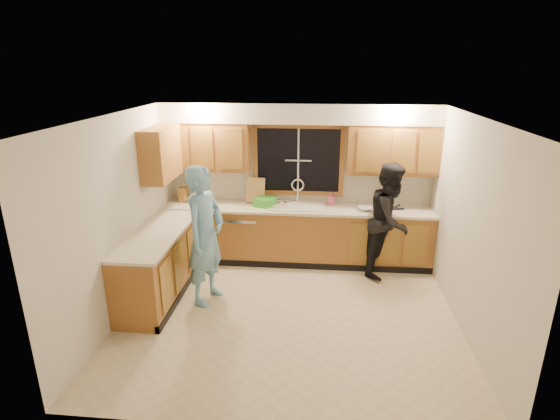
# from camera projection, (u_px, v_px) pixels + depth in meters

# --- Properties ---
(floor) EXTENTS (4.20, 4.20, 0.00)m
(floor) POSITION_uv_depth(u_px,v_px,m) (289.00, 313.00, 5.61)
(floor) COLOR beige
(floor) RESTS_ON ground
(ceiling) EXTENTS (4.20, 4.20, 0.00)m
(ceiling) POSITION_uv_depth(u_px,v_px,m) (290.00, 116.00, 4.82)
(ceiling) COLOR white
(wall_back) EXTENTS (4.20, 0.00, 4.20)m
(wall_back) POSITION_uv_depth(u_px,v_px,m) (298.00, 182.00, 7.01)
(wall_back) COLOR silver
(wall_back) RESTS_ON ground
(wall_left) EXTENTS (0.00, 3.80, 3.80)m
(wall_left) POSITION_uv_depth(u_px,v_px,m) (120.00, 217.00, 5.40)
(wall_left) COLOR silver
(wall_left) RESTS_ON ground
(wall_right) EXTENTS (0.00, 3.80, 3.80)m
(wall_right) POSITION_uv_depth(u_px,v_px,m) (471.00, 228.00, 5.03)
(wall_right) COLOR silver
(wall_right) RESTS_ON ground
(base_cabinets_back) EXTENTS (4.20, 0.60, 0.88)m
(base_cabinets_back) POSITION_uv_depth(u_px,v_px,m) (296.00, 235.00, 6.98)
(base_cabinets_back) COLOR #9B632D
(base_cabinets_back) RESTS_ON ground
(base_cabinets_left) EXTENTS (0.60, 1.90, 0.88)m
(base_cabinets_left) POSITION_uv_depth(u_px,v_px,m) (160.00, 265.00, 5.96)
(base_cabinets_left) COLOR #9B632D
(base_cabinets_left) RESTS_ON ground
(countertop_back) EXTENTS (4.20, 0.63, 0.04)m
(countertop_back) POSITION_uv_depth(u_px,v_px,m) (297.00, 208.00, 6.82)
(countertop_back) COLOR beige
(countertop_back) RESTS_ON base_cabinets_back
(countertop_left) EXTENTS (0.63, 1.90, 0.04)m
(countertop_left) POSITION_uv_depth(u_px,v_px,m) (158.00, 234.00, 5.82)
(countertop_left) COLOR beige
(countertop_left) RESTS_ON base_cabinets_left
(upper_cabinets_left) EXTENTS (1.35, 0.33, 0.75)m
(upper_cabinets_left) POSITION_uv_depth(u_px,v_px,m) (207.00, 146.00, 6.79)
(upper_cabinets_left) COLOR #9B632D
(upper_cabinets_left) RESTS_ON wall_back
(upper_cabinets_right) EXTENTS (1.35, 0.33, 0.75)m
(upper_cabinets_right) POSITION_uv_depth(u_px,v_px,m) (393.00, 150.00, 6.54)
(upper_cabinets_right) COLOR #9B632D
(upper_cabinets_right) RESTS_ON wall_back
(upper_cabinets_return) EXTENTS (0.33, 0.90, 0.75)m
(upper_cabinets_return) POSITION_uv_depth(u_px,v_px,m) (161.00, 154.00, 6.26)
(upper_cabinets_return) COLOR #9B632D
(upper_cabinets_return) RESTS_ON wall_left
(soffit) EXTENTS (4.20, 0.35, 0.30)m
(soffit) POSITION_uv_depth(u_px,v_px,m) (298.00, 113.00, 6.49)
(soffit) COLOR white
(soffit) RESTS_ON wall_back
(window_frame) EXTENTS (1.44, 0.03, 1.14)m
(window_frame) POSITION_uv_depth(u_px,v_px,m) (298.00, 160.00, 6.89)
(window_frame) COLOR black
(window_frame) RESTS_ON wall_back
(sink) EXTENTS (0.86, 0.52, 0.57)m
(sink) POSITION_uv_depth(u_px,v_px,m) (297.00, 210.00, 6.85)
(sink) COLOR white
(sink) RESTS_ON countertop_back
(dishwasher) EXTENTS (0.60, 0.56, 0.82)m
(dishwasher) POSITION_uv_depth(u_px,v_px,m) (244.00, 235.00, 7.06)
(dishwasher) COLOR silver
(dishwasher) RESTS_ON floor
(stove) EXTENTS (0.58, 0.75, 0.90)m
(stove) POSITION_uv_depth(u_px,v_px,m) (143.00, 284.00, 5.42)
(stove) COLOR silver
(stove) RESTS_ON floor
(man) EXTENTS (0.63, 0.78, 1.86)m
(man) POSITION_uv_depth(u_px,v_px,m) (205.00, 236.00, 5.66)
(man) COLOR #6DA8CF
(man) RESTS_ON floor
(woman) EXTENTS (0.98, 1.05, 1.72)m
(woman) POSITION_uv_depth(u_px,v_px,m) (390.00, 220.00, 6.44)
(woman) COLOR black
(woman) RESTS_ON floor
(knife_block) EXTENTS (0.14, 0.12, 0.24)m
(knife_block) POSITION_uv_depth(u_px,v_px,m) (183.00, 195.00, 7.05)
(knife_block) COLOR #A1712C
(knife_block) RESTS_ON countertop_back
(cutting_board) EXTENTS (0.31, 0.13, 0.40)m
(cutting_board) POSITION_uv_depth(u_px,v_px,m) (255.00, 190.00, 7.00)
(cutting_board) COLOR tan
(cutting_board) RESTS_ON countertop_back
(dish_crate) EXTENTS (0.37, 0.36, 0.13)m
(dish_crate) POSITION_uv_depth(u_px,v_px,m) (265.00, 202.00, 6.85)
(dish_crate) COLOR green
(dish_crate) RESTS_ON countertop_back
(soap_bottle) EXTENTS (0.11, 0.11, 0.20)m
(soap_bottle) POSITION_uv_depth(u_px,v_px,m) (331.00, 198.00, 6.93)
(soap_bottle) COLOR #F35C8F
(soap_bottle) RESTS_ON countertop_back
(bowl) EXTENTS (0.22, 0.22, 0.05)m
(bowl) POSITION_uv_depth(u_px,v_px,m) (365.00, 209.00, 6.66)
(bowl) COLOR silver
(bowl) RESTS_ON countertop_back
(can_left) EXTENTS (0.06, 0.06, 0.11)m
(can_left) POSITION_uv_depth(u_px,v_px,m) (278.00, 206.00, 6.70)
(can_left) COLOR beige
(can_left) RESTS_ON countertop_back
(can_right) EXTENTS (0.07, 0.07, 0.11)m
(can_right) POSITION_uv_depth(u_px,v_px,m) (285.00, 205.00, 6.74)
(can_right) COLOR beige
(can_right) RESTS_ON countertop_back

